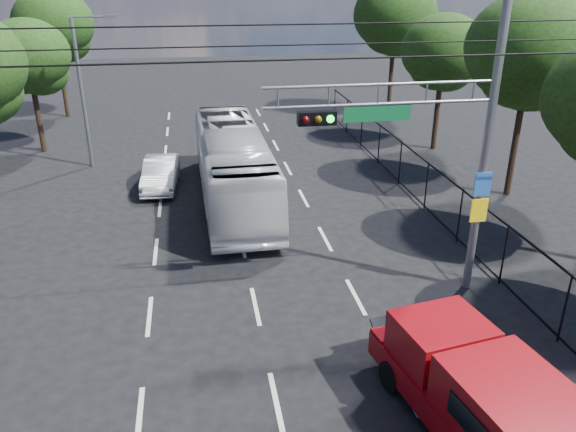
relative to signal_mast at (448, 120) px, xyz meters
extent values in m
cube|color=beige|center=(-8.28, -3.99, -5.24)|extent=(0.12, 2.00, 0.01)
cube|color=beige|center=(-8.28, 0.01, -5.24)|extent=(0.12, 2.00, 0.01)
cube|color=beige|center=(-8.28, 4.01, -5.24)|extent=(0.12, 2.00, 0.01)
cube|color=beige|center=(-8.28, 8.01, -5.24)|extent=(0.12, 2.00, 0.01)
cube|color=beige|center=(-8.28, 12.01, -5.24)|extent=(0.12, 2.00, 0.01)
cube|color=beige|center=(-8.28, 16.01, -5.24)|extent=(0.12, 2.00, 0.01)
cube|color=beige|center=(-8.28, 20.01, -5.24)|extent=(0.12, 2.00, 0.01)
cube|color=beige|center=(-8.28, 24.01, -5.24)|extent=(0.12, 2.00, 0.01)
cube|color=beige|center=(-5.28, -3.99, -5.24)|extent=(0.12, 2.00, 0.01)
cube|color=beige|center=(-5.28, 0.01, -5.24)|extent=(0.12, 2.00, 0.01)
cube|color=beige|center=(-5.28, 4.01, -5.24)|extent=(0.12, 2.00, 0.01)
cube|color=beige|center=(-5.28, 8.01, -5.24)|extent=(0.12, 2.00, 0.01)
cube|color=beige|center=(-5.28, 12.01, -5.24)|extent=(0.12, 2.00, 0.01)
cube|color=beige|center=(-5.28, 16.01, -5.24)|extent=(0.12, 2.00, 0.01)
cube|color=beige|center=(-5.28, 20.01, -5.24)|extent=(0.12, 2.00, 0.01)
cube|color=beige|center=(-5.28, 24.01, -5.24)|extent=(0.12, 2.00, 0.01)
cube|color=beige|center=(-2.28, -3.99, -5.24)|extent=(0.12, 2.00, 0.01)
cube|color=beige|center=(-2.28, 0.01, -5.24)|extent=(0.12, 2.00, 0.01)
cube|color=beige|center=(-2.28, 4.01, -5.24)|extent=(0.12, 2.00, 0.01)
cube|color=beige|center=(-2.28, 8.01, -5.24)|extent=(0.12, 2.00, 0.01)
cube|color=beige|center=(-2.28, 12.01, -5.24)|extent=(0.12, 2.00, 0.01)
cube|color=beige|center=(-2.28, 16.01, -5.24)|extent=(0.12, 2.00, 0.01)
cube|color=beige|center=(-2.28, 20.01, -5.24)|extent=(0.12, 2.00, 0.01)
cube|color=beige|center=(-2.28, 24.01, -5.24)|extent=(0.12, 2.00, 0.01)
cylinder|color=slate|center=(1.22, 0.01, -0.49)|extent=(0.24, 0.24, 9.50)
cylinder|color=slate|center=(-1.88, 0.01, 1.01)|extent=(6.20, 0.08, 0.08)
cylinder|color=slate|center=(-1.88, 0.01, 0.51)|extent=(6.20, 0.08, 0.08)
cube|color=black|center=(-3.58, 0.01, 0.21)|extent=(1.00, 0.28, 0.35)
sphere|color=#3F0505|center=(-3.90, -0.14, 0.21)|extent=(0.20, 0.20, 0.20)
sphere|color=#4C3805|center=(-3.58, -0.14, 0.21)|extent=(0.20, 0.20, 0.20)
sphere|color=#0CE533|center=(-3.26, -0.14, 0.21)|extent=(0.20, 0.20, 0.20)
cube|color=#0D602F|center=(-1.98, 0.01, 0.26)|extent=(1.80, 0.05, 0.40)
cube|color=#255BB0|center=(1.20, -0.13, -1.84)|extent=(0.50, 0.04, 0.70)
cube|color=yellow|center=(1.20, -0.13, -2.64)|extent=(0.50, 0.04, 0.70)
cylinder|color=slate|center=(0.62, 0.01, 0.76)|extent=(0.05, 0.05, 0.50)
cylinder|color=slate|center=(-0.68, 0.01, 0.76)|extent=(0.05, 0.05, 0.50)
cylinder|color=slate|center=(-1.98, 0.01, 0.76)|extent=(0.05, 0.05, 0.50)
cylinder|color=slate|center=(-3.28, 0.01, 0.76)|extent=(0.05, 0.05, 0.50)
cylinder|color=slate|center=(-4.58, 0.01, 0.76)|extent=(0.05, 0.05, 0.50)
cylinder|color=slate|center=(-11.78, 14.01, -1.74)|extent=(0.18, 0.18, 7.00)
cylinder|color=slate|center=(-10.98, 14.01, 1.76)|extent=(1.60, 0.09, 0.09)
cube|color=slate|center=(-10.08, 14.01, 1.76)|extent=(0.60, 0.22, 0.15)
cylinder|color=black|center=(-5.28, -1.99, 1.96)|extent=(22.00, 0.04, 0.04)
cylinder|color=black|center=(-5.28, 1.51, 2.36)|extent=(22.00, 0.04, 0.04)
cylinder|color=black|center=(-5.28, 3.01, 1.66)|extent=(22.00, 0.04, 0.04)
cube|color=black|center=(2.32, 4.01, -3.29)|extent=(0.04, 34.00, 0.06)
cube|color=black|center=(2.32, 4.01, -5.09)|extent=(0.04, 34.00, 0.06)
cylinder|color=black|center=(2.32, -2.99, -4.24)|extent=(0.06, 0.06, 2.00)
cylinder|color=black|center=(2.32, 0.01, -4.24)|extent=(0.06, 0.06, 2.00)
cylinder|color=black|center=(2.32, 3.01, -4.24)|extent=(0.06, 0.06, 2.00)
cylinder|color=black|center=(2.32, 6.01, -4.24)|extent=(0.06, 0.06, 2.00)
cylinder|color=black|center=(2.32, 9.01, -4.24)|extent=(0.06, 0.06, 2.00)
cylinder|color=black|center=(2.32, 12.01, -4.24)|extent=(0.06, 0.06, 2.00)
cylinder|color=black|center=(2.32, 15.01, -4.24)|extent=(0.06, 0.06, 2.00)
cylinder|color=black|center=(2.32, 18.01, -4.24)|extent=(0.06, 0.06, 2.00)
cylinder|color=black|center=(2.32, 21.01, -4.24)|extent=(0.06, 0.06, 2.00)
cylinder|color=black|center=(6.52, 7.01, -2.86)|extent=(0.28, 0.28, 4.76)
ellipsoid|color=black|center=(6.52, 7.01, 0.88)|extent=(5.10, 5.10, 4.33)
ellipsoid|color=black|center=(6.92, 7.31, -0.31)|extent=(3.40, 3.40, 2.72)
ellipsoid|color=black|center=(6.17, 6.81, -0.14)|extent=(3.23, 3.23, 2.58)
cylinder|color=black|center=(6.12, 14.01, -3.23)|extent=(0.28, 0.28, 4.03)
ellipsoid|color=black|center=(6.12, 14.01, -0.06)|extent=(4.32, 4.32, 3.67)
ellipsoid|color=black|center=(6.52, 14.31, -1.07)|extent=(2.88, 2.88, 2.30)
ellipsoid|color=black|center=(5.77, 13.81, -0.92)|extent=(2.74, 2.74, 2.19)
cylinder|color=black|center=(6.32, 22.01, -2.78)|extent=(0.28, 0.28, 4.93)
ellipsoid|color=black|center=(6.32, 22.01, 1.09)|extent=(5.28, 5.28, 4.49)
ellipsoid|color=black|center=(6.72, 22.31, -0.14)|extent=(3.52, 3.52, 2.82)
ellipsoid|color=black|center=(5.97, 21.81, 0.04)|extent=(3.34, 3.34, 2.68)
cylinder|color=black|center=(-14.68, 17.01, -3.28)|extent=(0.28, 0.28, 3.92)
ellipsoid|color=black|center=(-14.68, 17.01, -0.20)|extent=(4.20, 4.20, 3.57)
ellipsoid|color=black|center=(-14.28, 17.31, -1.18)|extent=(2.80, 2.80, 2.24)
ellipsoid|color=black|center=(-15.03, 16.81, -1.04)|extent=(2.66, 2.66, 2.13)
cylinder|color=black|center=(-14.88, 25.01, -2.95)|extent=(0.28, 0.28, 4.59)
ellipsoid|color=black|center=(-14.88, 25.01, 0.66)|extent=(4.92, 4.92, 4.18)
ellipsoid|color=black|center=(-14.48, 25.31, -0.49)|extent=(3.28, 3.28, 2.62)
ellipsoid|color=black|center=(-15.23, 24.81, -0.32)|extent=(3.12, 3.12, 2.49)
cylinder|color=black|center=(-2.59, -4.01, -4.87)|extent=(0.40, 0.78, 0.74)
cylinder|color=black|center=(-0.82, -3.71, -4.87)|extent=(0.40, 0.78, 0.74)
cube|color=maroon|center=(-1.43, -5.48, -4.59)|extent=(2.87, 5.56, 0.59)
cube|color=maroon|center=(-1.83, -3.13, -4.50)|extent=(2.03, 0.90, 0.58)
cube|color=black|center=(-1.88, -2.85, -4.24)|extent=(1.85, 0.72, 0.33)
cube|color=maroon|center=(-1.64, -4.28, -3.81)|extent=(2.15, 1.94, 1.01)
cube|color=black|center=(-1.50, -5.06, -3.76)|extent=(1.63, 0.33, 0.58)
cube|color=maroon|center=(-1.24, -6.62, -3.74)|extent=(2.39, 2.99, 1.11)
cube|color=black|center=(-0.26, -6.46, -3.71)|extent=(0.25, 1.26, 0.48)
cube|color=black|center=(-2.22, -6.79, -3.71)|extent=(0.25, 1.26, 0.48)
imported|color=silver|center=(-5.21, 8.25, -3.71)|extent=(2.77, 11.05, 3.07)
imported|color=silver|center=(-8.28, 10.40, -4.59)|extent=(1.66, 4.07, 1.31)
camera|label=1|loc=(-6.69, -13.76, 3.65)|focal=35.00mm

